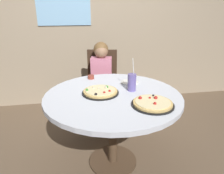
{
  "coord_description": "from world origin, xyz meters",
  "views": [
    {
      "loc": [
        -0.3,
        -1.69,
        1.48
      ],
      "look_at": [
        0.0,
        0.05,
        0.8
      ],
      "focal_mm": 33.22,
      "sensor_mm": 36.0,
      "label": 1
    }
  ],
  "objects_px": {
    "pizza_veggie": "(100,92)",
    "plate_small": "(129,82)",
    "pizza_cheese": "(153,103)",
    "dining_table": "(113,104)",
    "soda_cup": "(132,82)",
    "sauce_bowl": "(91,77)",
    "chair_wooden": "(102,82)",
    "diner_child": "(101,90)"
  },
  "relations": [
    {
      "from": "pizza_veggie",
      "to": "plate_small",
      "type": "bearing_deg",
      "value": 35.43
    },
    {
      "from": "dining_table",
      "to": "pizza_cheese",
      "type": "distance_m",
      "value": 0.4
    },
    {
      "from": "sauce_bowl",
      "to": "chair_wooden",
      "type": "bearing_deg",
      "value": 70.16
    },
    {
      "from": "pizza_veggie",
      "to": "dining_table",
      "type": "bearing_deg",
      "value": -19.52
    },
    {
      "from": "dining_table",
      "to": "sauce_bowl",
      "type": "distance_m",
      "value": 0.51
    },
    {
      "from": "dining_table",
      "to": "pizza_cheese",
      "type": "bearing_deg",
      "value": -45.41
    },
    {
      "from": "pizza_veggie",
      "to": "pizza_cheese",
      "type": "distance_m",
      "value": 0.49
    },
    {
      "from": "diner_child",
      "to": "sauce_bowl",
      "type": "height_order",
      "value": "diner_child"
    },
    {
      "from": "pizza_veggie",
      "to": "chair_wooden",
      "type": "bearing_deg",
      "value": 82.25
    },
    {
      "from": "pizza_cheese",
      "to": "sauce_bowl",
      "type": "xyz_separation_m",
      "value": [
        -0.43,
        0.74,
        0.0
      ]
    },
    {
      "from": "pizza_cheese",
      "to": "plate_small",
      "type": "xyz_separation_m",
      "value": [
        -0.05,
        0.55,
        -0.01
      ]
    },
    {
      "from": "chair_wooden",
      "to": "sauce_bowl",
      "type": "bearing_deg",
      "value": -109.84
    },
    {
      "from": "dining_table",
      "to": "sauce_bowl",
      "type": "height_order",
      "value": "sauce_bowl"
    },
    {
      "from": "diner_child",
      "to": "plate_small",
      "type": "xyz_separation_m",
      "value": [
        0.24,
        -0.51,
        0.27
      ]
    },
    {
      "from": "pizza_veggie",
      "to": "plate_small",
      "type": "xyz_separation_m",
      "value": [
        0.33,
        0.24,
        -0.01
      ]
    },
    {
      "from": "diner_child",
      "to": "pizza_veggie",
      "type": "distance_m",
      "value": 0.8
    },
    {
      "from": "chair_wooden",
      "to": "diner_child",
      "type": "distance_m",
      "value": 0.19
    },
    {
      "from": "chair_wooden",
      "to": "diner_child",
      "type": "bearing_deg",
      "value": -100.09
    },
    {
      "from": "pizza_cheese",
      "to": "soda_cup",
      "type": "height_order",
      "value": "soda_cup"
    },
    {
      "from": "dining_table",
      "to": "plate_small",
      "type": "height_order",
      "value": "plate_small"
    },
    {
      "from": "chair_wooden",
      "to": "soda_cup",
      "type": "relative_size",
      "value": 3.09
    },
    {
      "from": "dining_table",
      "to": "sauce_bowl",
      "type": "xyz_separation_m",
      "value": [
        -0.16,
        0.46,
        0.12
      ]
    },
    {
      "from": "dining_table",
      "to": "chair_wooden",
      "type": "relative_size",
      "value": 1.29
    },
    {
      "from": "chair_wooden",
      "to": "pizza_veggie",
      "type": "relative_size",
      "value": 2.84
    },
    {
      "from": "chair_wooden",
      "to": "plate_small",
      "type": "distance_m",
      "value": 0.75
    },
    {
      "from": "dining_table",
      "to": "soda_cup",
      "type": "height_order",
      "value": "soda_cup"
    },
    {
      "from": "dining_table",
      "to": "plate_small",
      "type": "distance_m",
      "value": 0.37
    },
    {
      "from": "chair_wooden",
      "to": "soda_cup",
      "type": "bearing_deg",
      "value": -79.31
    },
    {
      "from": "sauce_bowl",
      "to": "plate_small",
      "type": "distance_m",
      "value": 0.43
    },
    {
      "from": "pizza_veggie",
      "to": "soda_cup",
      "type": "height_order",
      "value": "soda_cup"
    },
    {
      "from": "soda_cup",
      "to": "plate_small",
      "type": "height_order",
      "value": "soda_cup"
    },
    {
      "from": "chair_wooden",
      "to": "pizza_veggie",
      "type": "bearing_deg",
      "value": -97.75
    },
    {
      "from": "pizza_cheese",
      "to": "plate_small",
      "type": "height_order",
      "value": "pizza_cheese"
    },
    {
      "from": "pizza_veggie",
      "to": "pizza_cheese",
      "type": "relative_size",
      "value": 0.98
    },
    {
      "from": "dining_table",
      "to": "soda_cup",
      "type": "bearing_deg",
      "value": 17.81
    },
    {
      "from": "diner_child",
      "to": "soda_cup",
      "type": "distance_m",
      "value": 0.83
    },
    {
      "from": "dining_table",
      "to": "pizza_veggie",
      "type": "xyz_separation_m",
      "value": [
        -0.11,
        0.04,
        0.11
      ]
    },
    {
      "from": "pizza_veggie",
      "to": "pizza_cheese",
      "type": "height_order",
      "value": "same"
    },
    {
      "from": "dining_table",
      "to": "diner_child",
      "type": "relative_size",
      "value": 1.13
    },
    {
      "from": "dining_table",
      "to": "pizza_cheese",
      "type": "height_order",
      "value": "pizza_cheese"
    },
    {
      "from": "sauce_bowl",
      "to": "pizza_cheese",
      "type": "bearing_deg",
      "value": -59.6
    },
    {
      "from": "soda_cup",
      "to": "chair_wooden",
      "type": "bearing_deg",
      "value": 100.69
    }
  ]
}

